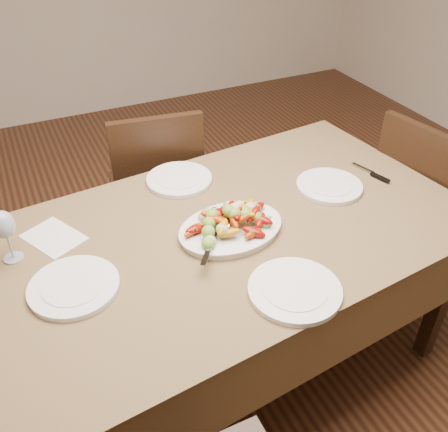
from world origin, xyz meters
TOP-DOWN VIEW (x-y plane):
  - floor at (0.00, 0.00)m, footprint 6.00×6.00m
  - dining_table at (-0.20, 0.05)m, footprint 1.94×1.23m
  - chair_far at (-0.21, 0.85)m, footprint 0.47×0.47m
  - chair_right at (0.93, 0.12)m, footprint 0.48×0.48m
  - serving_platter at (-0.19, 0.02)m, footprint 0.41×0.32m
  - roasted_vegetables at (-0.19, 0.02)m, footprint 0.33×0.24m
  - serving_spoon at (-0.25, -0.02)m, footprint 0.26×0.21m
  - plate_left at (-0.76, -0.03)m, footprint 0.28×0.28m
  - plate_right at (0.31, 0.12)m, footprint 0.27×0.27m
  - plate_far at (-0.23, 0.43)m, footprint 0.27×0.27m
  - plate_near at (-0.14, -0.33)m, footprint 0.29×0.29m
  - wine_glass at (-0.91, 0.21)m, footprint 0.08×0.08m
  - menu_card at (-0.77, 0.27)m, footprint 0.23×0.26m
  - table_knife at (0.53, 0.13)m, footprint 0.07×0.20m

SIDE VIEW (x-z plane):
  - floor at x=0.00m, z-range 0.00..0.00m
  - dining_table at x=-0.20m, z-range 0.00..0.76m
  - chair_far at x=-0.21m, z-range 0.00..0.95m
  - chair_right at x=0.93m, z-range 0.00..0.95m
  - menu_card at x=-0.77m, z-range 0.76..0.76m
  - table_knife at x=0.53m, z-range 0.76..0.77m
  - plate_left at x=-0.76m, z-range 0.76..0.78m
  - plate_right at x=0.31m, z-range 0.76..0.78m
  - plate_far at x=-0.23m, z-range 0.76..0.78m
  - plate_near at x=-0.14m, z-range 0.76..0.78m
  - serving_platter at x=-0.19m, z-range 0.76..0.78m
  - serving_spoon at x=-0.25m, z-range 0.79..0.82m
  - roasted_vegetables at x=-0.19m, z-range 0.78..0.87m
  - wine_glass at x=-0.91m, z-range 0.76..0.96m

